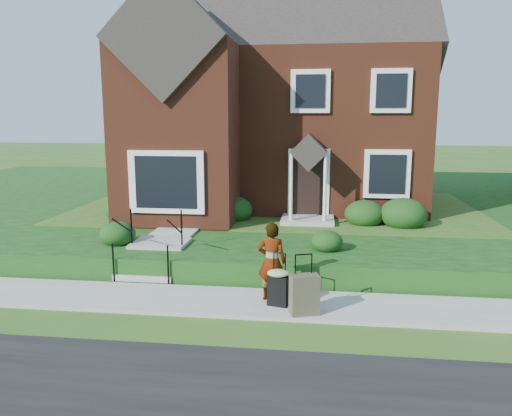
% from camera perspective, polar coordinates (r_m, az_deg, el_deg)
% --- Properties ---
extents(ground, '(120.00, 120.00, 0.00)m').
position_cam_1_polar(ground, '(10.56, -1.50, -10.94)').
color(ground, '#2D5119').
rests_on(ground, ground).
extents(sidewalk, '(60.00, 1.60, 0.08)m').
position_cam_1_polar(sidewalk, '(10.55, -1.50, -10.74)').
color(sidewalk, '#9E9B93').
rests_on(sidewalk, ground).
extents(terrace, '(44.00, 20.00, 0.60)m').
position_cam_1_polar(terrace, '(21.07, 13.88, 0.44)').
color(terrace, '#123B10').
rests_on(terrace, ground).
extents(walkway, '(1.20, 6.00, 0.06)m').
position_cam_1_polar(walkway, '(15.59, -7.85, -1.58)').
color(walkway, '#9E9B93').
rests_on(walkway, terrace).
extents(main_house, '(10.40, 10.20, 9.40)m').
position_cam_1_polar(main_house, '(19.46, 2.19, 14.60)').
color(main_house, maroon).
rests_on(main_house, terrace).
extents(front_steps, '(1.40, 2.02, 1.50)m').
position_cam_1_polar(front_steps, '(12.69, -11.51, -5.19)').
color(front_steps, '#9E9B93').
rests_on(front_steps, ground).
extents(foundation_shrubs, '(9.82, 4.38, 1.04)m').
position_cam_1_polar(foundation_shrubs, '(15.00, 0.38, -0.30)').
color(foundation_shrubs, '#143510').
rests_on(foundation_shrubs, terrace).
extents(woman, '(0.63, 0.44, 1.64)m').
position_cam_1_polar(woman, '(10.34, 1.80, -6.12)').
color(woman, '#999999').
rests_on(woman, sidewalk).
extents(suitcase_black, '(0.53, 0.48, 1.09)m').
position_cam_1_polar(suitcase_black, '(10.15, 2.56, -8.81)').
color(suitcase_black, black).
rests_on(suitcase_black, sidewalk).
extents(suitcase_olive, '(0.61, 0.46, 1.18)m').
position_cam_1_polar(suitcase_olive, '(9.77, 5.55, -9.81)').
color(suitcase_olive, '#4F4834').
rests_on(suitcase_olive, sidewalk).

